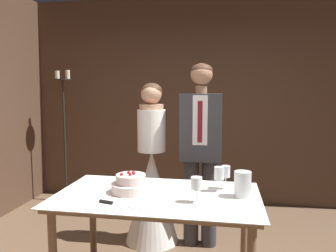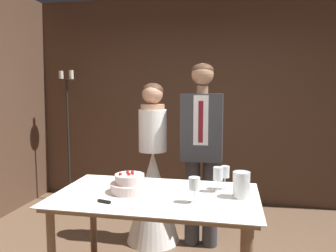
% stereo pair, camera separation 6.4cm
% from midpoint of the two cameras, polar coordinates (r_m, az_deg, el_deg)
% --- Properties ---
extents(wall_back, '(4.85, 0.12, 2.79)m').
position_cam_midpoint_polar(wall_back, '(4.52, 6.19, 4.35)').
color(wall_back, '#513828').
rests_on(wall_back, ground_plane).
extents(cake_table, '(1.47, 0.85, 0.79)m').
position_cam_midpoint_polar(cake_table, '(2.45, -1.35, -13.75)').
color(cake_table, '#8E6B4C').
rests_on(cake_table, ground_plane).
extents(tiered_cake, '(0.29, 0.29, 0.16)m').
position_cam_midpoint_polar(tiered_cake, '(2.47, -5.94, -10.04)').
color(tiered_cake, beige).
rests_on(tiered_cake, cake_table).
extents(cake_knife, '(0.40, 0.13, 0.02)m').
position_cam_midpoint_polar(cake_knife, '(2.24, -8.65, -13.19)').
color(cake_knife, silver).
rests_on(cake_knife, cake_table).
extents(wine_glass_near, '(0.07, 0.07, 0.19)m').
position_cam_midpoint_polar(wine_glass_near, '(2.47, 9.46, -8.41)').
color(wine_glass_near, silver).
rests_on(wine_glass_near, cake_table).
extents(wine_glass_middle, '(0.07, 0.07, 0.18)m').
position_cam_midpoint_polar(wine_glass_middle, '(2.54, 10.63, -7.98)').
color(wine_glass_middle, silver).
rests_on(wine_glass_middle, cake_table).
extents(wine_glass_far, '(0.08, 0.08, 0.17)m').
position_cam_midpoint_polar(wine_glass_far, '(2.22, 5.44, -10.08)').
color(wine_glass_far, silver).
rests_on(wine_glass_far, cake_table).
extents(hurricane_candle, '(0.12, 0.12, 0.18)m').
position_cam_midpoint_polar(hurricane_candle, '(2.39, 13.41, -10.02)').
color(hurricane_candle, silver).
rests_on(hurricane_candle, cake_table).
extents(bride, '(0.54, 0.54, 1.61)m').
position_cam_midpoint_polar(bride, '(3.37, -2.09, -10.08)').
color(bride, white).
rests_on(bride, ground_plane).
extents(groom, '(0.39, 0.25, 1.80)m').
position_cam_midpoint_polar(groom, '(3.20, 6.46, -3.38)').
color(groom, '#38383D').
rests_on(groom, ground_plane).
extents(candle_stand, '(0.28, 0.28, 1.81)m').
position_cam_midpoint_polar(candle_stand, '(4.74, -16.58, -2.64)').
color(candle_stand, black).
rests_on(candle_stand, ground_plane).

